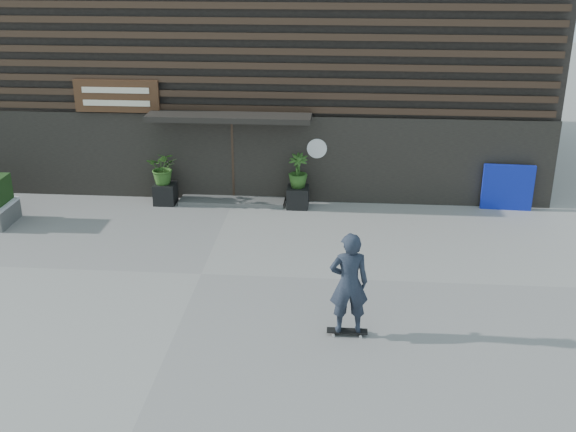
# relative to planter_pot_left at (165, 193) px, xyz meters

# --- Properties ---
(ground) EXTENTS (80.00, 80.00, 0.00)m
(ground) POSITION_rel_planter_pot_left_xyz_m (1.90, -4.40, -0.30)
(ground) COLOR gray
(ground) RESTS_ON ground
(entrance_step) EXTENTS (3.00, 0.80, 0.12)m
(entrance_step) POSITION_rel_planter_pot_left_xyz_m (1.90, 0.20, -0.24)
(entrance_step) COLOR #4B4B48
(entrance_step) RESTS_ON ground
(planter_pot_left) EXTENTS (0.60, 0.60, 0.60)m
(planter_pot_left) POSITION_rel_planter_pot_left_xyz_m (0.00, 0.00, 0.00)
(planter_pot_left) COLOR black
(planter_pot_left) RESTS_ON ground
(bamboo_left) EXTENTS (0.86, 0.75, 0.96)m
(bamboo_left) POSITION_rel_planter_pot_left_xyz_m (0.00, 0.00, 0.78)
(bamboo_left) COLOR #2D591E
(bamboo_left) RESTS_ON planter_pot_left
(planter_pot_right) EXTENTS (0.60, 0.60, 0.60)m
(planter_pot_right) POSITION_rel_planter_pot_left_xyz_m (3.80, 0.00, 0.00)
(planter_pot_right) COLOR black
(planter_pot_right) RESTS_ON ground
(bamboo_right) EXTENTS (0.54, 0.54, 0.96)m
(bamboo_right) POSITION_rel_planter_pot_left_xyz_m (3.80, 0.00, 0.78)
(bamboo_right) COLOR #2D591E
(bamboo_right) RESTS_ON planter_pot_right
(blue_tarp) EXTENTS (1.39, 0.19, 1.30)m
(blue_tarp) POSITION_rel_planter_pot_left_xyz_m (9.63, 0.30, 0.35)
(blue_tarp) COLOR #0C1A9D
(blue_tarp) RESTS_ON ground
(building) EXTENTS (18.00, 11.00, 8.00)m
(building) POSITION_rel_planter_pot_left_xyz_m (1.90, 5.56, 3.69)
(building) COLOR black
(building) RESTS_ON ground
(skateboarder) EXTENTS (0.79, 0.57, 2.11)m
(skateboarder) POSITION_rel_planter_pot_left_xyz_m (5.20, -6.74, 0.80)
(skateboarder) COLOR black
(skateboarder) RESTS_ON ground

